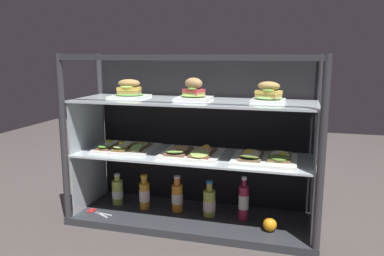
% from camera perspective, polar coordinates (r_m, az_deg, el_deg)
% --- Properties ---
extents(ground_plane, '(6.00, 6.00, 0.02)m').
position_cam_1_polar(ground_plane, '(2.35, 0.00, -13.97)').
color(ground_plane, '#49413E').
rests_on(ground_plane, ground).
extents(case_base_deck, '(1.41, 0.47, 0.04)m').
position_cam_1_polar(case_base_deck, '(2.33, 0.00, -13.26)').
color(case_base_deck, '#303237').
rests_on(case_base_deck, ground).
extents(case_frame, '(1.41, 0.47, 0.98)m').
position_cam_1_polar(case_frame, '(2.29, 0.81, -0.17)').
color(case_frame, '#333338').
rests_on(case_frame, ground).
extents(riser_lower_tier, '(1.34, 0.39, 0.36)m').
position_cam_1_polar(riser_lower_tier, '(2.26, 0.00, -8.62)').
color(riser_lower_tier, silver).
rests_on(riser_lower_tier, case_base_deck).
extents(shelf_lower_glass, '(1.36, 0.41, 0.01)m').
position_cam_1_polar(shelf_lower_glass, '(2.21, 0.00, -4.11)').
color(shelf_lower_glass, silver).
rests_on(shelf_lower_glass, riser_lower_tier).
extents(riser_upper_tier, '(1.34, 0.39, 0.30)m').
position_cam_1_polar(riser_upper_tier, '(2.17, 0.00, -0.14)').
color(riser_upper_tier, silver).
rests_on(riser_upper_tier, shelf_lower_glass).
extents(shelf_upper_glass, '(1.36, 0.41, 0.01)m').
position_cam_1_polar(shelf_upper_glass, '(2.15, 0.00, 3.93)').
color(shelf_upper_glass, silver).
rests_on(shelf_upper_glass, riser_upper_tier).
extents(plated_roll_sandwich_right_of_center, '(0.21, 0.21, 0.11)m').
position_cam_1_polar(plated_roll_sandwich_right_of_center, '(2.32, -9.27, 5.45)').
color(plated_roll_sandwich_right_of_center, white).
rests_on(plated_roll_sandwich_right_of_center, shelf_upper_glass).
extents(plated_roll_sandwich_far_left, '(0.19, 0.19, 0.12)m').
position_cam_1_polar(plated_roll_sandwich_far_left, '(2.17, 0.31, 5.33)').
color(plated_roll_sandwich_far_left, white).
rests_on(plated_roll_sandwich_far_left, shelf_upper_glass).
extents(plated_roll_sandwich_mid_right, '(0.18, 0.18, 0.11)m').
position_cam_1_polar(plated_roll_sandwich_mid_right, '(2.11, 11.24, 4.94)').
color(plated_roll_sandwich_mid_right, white).
rests_on(plated_roll_sandwich_mid_right, shelf_upper_glass).
extents(open_sandwich_tray_near_right_corner, '(0.34, 0.30, 0.05)m').
position_cam_1_polar(open_sandwich_tray_near_right_corner, '(2.35, -9.86, -2.75)').
color(open_sandwich_tray_near_right_corner, white).
rests_on(open_sandwich_tray_near_right_corner, shelf_lower_glass).
extents(open_sandwich_tray_mid_left, '(0.34, 0.30, 0.06)m').
position_cam_1_polar(open_sandwich_tray_mid_left, '(2.18, -0.15, -3.62)').
color(open_sandwich_tray_mid_left, white).
rests_on(open_sandwich_tray_mid_left, shelf_lower_glass).
extents(open_sandwich_tray_mid_right, '(0.34, 0.30, 0.06)m').
position_cam_1_polar(open_sandwich_tray_mid_right, '(2.11, 10.68, -4.35)').
color(open_sandwich_tray_mid_right, white).
rests_on(open_sandwich_tray_mid_right, shelf_lower_glass).
extents(juice_bottle_front_fourth, '(0.07, 0.07, 0.20)m').
position_cam_1_polar(juice_bottle_front_fourth, '(2.51, -10.94, -9.25)').
color(juice_bottle_front_fourth, '#ADC951').
rests_on(juice_bottle_front_fourth, case_base_deck).
extents(juice_bottle_front_right_end, '(0.06, 0.06, 0.21)m').
position_cam_1_polar(juice_bottle_front_right_end, '(2.41, -7.04, -9.74)').
color(juice_bottle_front_right_end, gold).
rests_on(juice_bottle_front_right_end, case_base_deck).
extents(juice_bottle_back_center, '(0.07, 0.07, 0.22)m').
position_cam_1_polar(juice_bottle_back_center, '(2.36, -2.20, -10.13)').
color(juice_bottle_back_center, orange).
rests_on(juice_bottle_back_center, case_base_deck).
extents(juice_bottle_front_left_end, '(0.07, 0.07, 0.21)m').
position_cam_1_polar(juice_bottle_front_left_end, '(2.30, 2.57, -10.98)').
color(juice_bottle_front_left_end, '#B3C74B').
rests_on(juice_bottle_front_left_end, case_base_deck).
extents(juice_bottle_front_second, '(0.06, 0.06, 0.25)m').
position_cam_1_polar(juice_bottle_front_second, '(2.25, 7.64, -10.76)').
color(juice_bottle_front_second, '#A01E3C').
rests_on(juice_bottle_front_second, case_base_deck).
extents(orange_fruit_beside_bottles, '(0.07, 0.07, 0.07)m').
position_cam_1_polar(orange_fruit_beside_bottles, '(2.16, 11.44, -13.82)').
color(orange_fruit_beside_bottles, orange).
rests_on(orange_fruit_beside_bottles, case_base_deck).
extents(kitchen_scissors, '(0.18, 0.11, 0.01)m').
position_cam_1_polar(kitchen_scissors, '(2.44, -14.28, -11.86)').
color(kitchen_scissors, silver).
rests_on(kitchen_scissors, case_base_deck).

